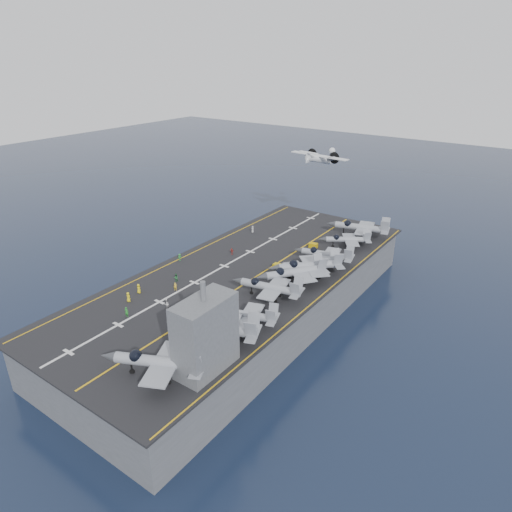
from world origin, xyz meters
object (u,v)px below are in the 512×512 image
Objects in this scene: island_superstructure at (205,327)px; fighter_jet_0 at (159,361)px; transport_plane at (319,159)px; tow_cart_a at (206,314)px.

island_superstructure is 8.44m from fighter_jet_0.
transport_plane is at bearing 104.06° from fighter_jet_0.
transport_plane is (-22.51, 89.87, 11.08)m from fighter_jet_0.
island_superstructure is 0.77× the size of fighter_jet_0.
island_superstructure is 0.70× the size of transport_plane.
transport_plane reaches higher than fighter_jet_0.
island_superstructure is at bearing -72.33° from transport_plane.
tow_cart_a is 0.10× the size of transport_plane.
fighter_jet_0 is at bearing -128.15° from island_superstructure.
tow_cart_a is at bearing 108.91° from fighter_jet_0.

